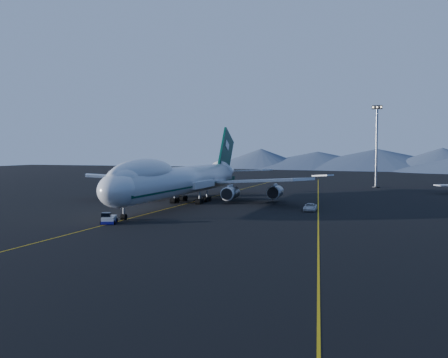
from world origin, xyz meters
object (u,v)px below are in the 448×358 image
(boeing_747, at_px, (182,180))
(pushback_tug, at_px, (109,220))
(floodlight_mast, at_px, (376,146))
(service_van, at_px, (310,207))

(boeing_747, distance_m, pushback_tug, 31.35)
(boeing_747, relative_size, floodlight_mast, 2.61)
(boeing_747, bearing_deg, service_van, -3.86)
(boeing_747, bearing_deg, pushback_tug, -90.64)
(boeing_747, height_order, service_van, boeing_747)
(pushback_tug, relative_size, floodlight_mast, 0.18)
(floodlight_mast, bearing_deg, service_van, -98.61)
(boeing_747, xyz_separation_m, floodlight_mast, (40.92, 70.14, 8.23))
(boeing_747, xyz_separation_m, pushback_tug, (-0.35, -30.91, -5.21))
(service_van, bearing_deg, boeing_747, 172.08)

